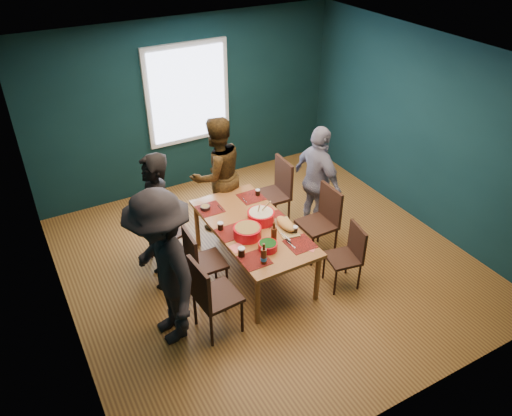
{
  "coord_description": "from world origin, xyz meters",
  "views": [
    {
      "loc": [
        -2.65,
        -4.48,
        4.24
      ],
      "look_at": [
        -0.19,
        -0.04,
        0.94
      ],
      "focal_mm": 35.0,
      "sensor_mm": 36.0,
      "label": 1
    }
  ],
  "objects_px": {
    "dining_table": "(253,230)",
    "chair_right_far": "(277,188)",
    "chair_left_mid": "(199,258)",
    "person_near_left": "(163,270)",
    "chair_left_far": "(161,231)",
    "bowl_dumpling": "(261,216)",
    "chair_right_mid": "(323,217)",
    "chair_right_near": "(349,252)",
    "person_back": "(217,175)",
    "bowl_herbs": "(268,246)",
    "cutting_board": "(286,225)",
    "bowl_salad": "(247,232)",
    "person_right": "(318,181)",
    "chair_left_near": "(209,293)",
    "person_far_left": "(157,222)"
  },
  "relations": [
    {
      "from": "dining_table",
      "to": "bowl_salad",
      "type": "height_order",
      "value": "bowl_salad"
    },
    {
      "from": "chair_left_near",
      "to": "chair_right_near",
      "type": "relative_size",
      "value": 1.19
    },
    {
      "from": "chair_right_mid",
      "to": "chair_right_near",
      "type": "relative_size",
      "value": 1.17
    },
    {
      "from": "dining_table",
      "to": "bowl_dumpling",
      "type": "height_order",
      "value": "bowl_dumpling"
    },
    {
      "from": "chair_left_mid",
      "to": "person_near_left",
      "type": "distance_m",
      "value": 0.81
    },
    {
      "from": "person_back",
      "to": "cutting_board",
      "type": "xyz_separation_m",
      "value": [
        0.26,
        -1.39,
        -0.09
      ]
    },
    {
      "from": "bowl_salad",
      "to": "cutting_board",
      "type": "bearing_deg",
      "value": -8.85
    },
    {
      "from": "person_right",
      "to": "bowl_dumpling",
      "type": "relative_size",
      "value": 4.68
    },
    {
      "from": "chair_left_far",
      "to": "chair_right_mid",
      "type": "height_order",
      "value": "chair_right_mid"
    },
    {
      "from": "chair_left_far",
      "to": "person_near_left",
      "type": "xyz_separation_m",
      "value": [
        -0.39,
        -1.26,
        0.43
      ]
    },
    {
      "from": "dining_table",
      "to": "person_far_left",
      "type": "xyz_separation_m",
      "value": [
        -1.08,
        0.39,
        0.25
      ]
    },
    {
      "from": "bowl_dumpling",
      "to": "chair_right_near",
      "type": "bearing_deg",
      "value": -46.67
    },
    {
      "from": "chair_right_far",
      "to": "chair_right_near",
      "type": "bearing_deg",
      "value": -84.39
    },
    {
      "from": "chair_right_mid",
      "to": "person_back",
      "type": "relative_size",
      "value": 0.58
    },
    {
      "from": "chair_left_far",
      "to": "person_far_left",
      "type": "height_order",
      "value": "person_far_left"
    },
    {
      "from": "chair_right_near",
      "to": "bowl_salad",
      "type": "relative_size",
      "value": 2.48
    },
    {
      "from": "chair_right_near",
      "to": "dining_table",
      "type": "bearing_deg",
      "value": 149.67
    },
    {
      "from": "dining_table",
      "to": "chair_right_far",
      "type": "xyz_separation_m",
      "value": [
        0.82,
        0.79,
        -0.04
      ]
    },
    {
      "from": "chair_right_near",
      "to": "bowl_dumpling",
      "type": "xyz_separation_m",
      "value": [
        -0.78,
        0.82,
        0.29
      ]
    },
    {
      "from": "person_near_left",
      "to": "bowl_salad",
      "type": "relative_size",
      "value": 5.47
    },
    {
      "from": "bowl_herbs",
      "to": "chair_left_near",
      "type": "bearing_deg",
      "value": -166.1
    },
    {
      "from": "chair_left_mid",
      "to": "person_right",
      "type": "bearing_deg",
      "value": 14.73
    },
    {
      "from": "cutting_board",
      "to": "person_right",
      "type": "bearing_deg",
      "value": 44.75
    },
    {
      "from": "chair_right_mid",
      "to": "cutting_board",
      "type": "distance_m",
      "value": 0.72
    },
    {
      "from": "person_near_left",
      "to": "dining_table",
      "type": "bearing_deg",
      "value": 108.52
    },
    {
      "from": "chair_right_far",
      "to": "chair_right_near",
      "type": "height_order",
      "value": "chair_right_far"
    },
    {
      "from": "chair_left_far",
      "to": "person_near_left",
      "type": "height_order",
      "value": "person_near_left"
    },
    {
      "from": "dining_table",
      "to": "bowl_dumpling",
      "type": "bearing_deg",
      "value": 14.62
    },
    {
      "from": "chair_right_near",
      "to": "bowl_dumpling",
      "type": "height_order",
      "value": "bowl_dumpling"
    },
    {
      "from": "person_back",
      "to": "cutting_board",
      "type": "relative_size",
      "value": 3.05
    },
    {
      "from": "person_back",
      "to": "person_right",
      "type": "relative_size",
      "value": 1.05
    },
    {
      "from": "dining_table",
      "to": "chair_right_mid",
      "type": "xyz_separation_m",
      "value": [
        1.0,
        -0.1,
        -0.07
      ]
    },
    {
      "from": "person_far_left",
      "to": "bowl_herbs",
      "type": "xyz_separation_m",
      "value": [
        1.0,
        -0.89,
        -0.13
      ]
    },
    {
      "from": "person_back",
      "to": "bowl_herbs",
      "type": "bearing_deg",
      "value": 77.52
    },
    {
      "from": "chair_right_far",
      "to": "person_right",
      "type": "height_order",
      "value": "person_right"
    },
    {
      "from": "chair_left_mid",
      "to": "bowl_herbs",
      "type": "height_order",
      "value": "chair_left_mid"
    },
    {
      "from": "chair_left_far",
      "to": "chair_right_far",
      "type": "xyz_separation_m",
      "value": [
        1.77,
        0.05,
        0.1
      ]
    },
    {
      "from": "chair_right_mid",
      "to": "person_far_left",
      "type": "distance_m",
      "value": 2.16
    },
    {
      "from": "person_near_left",
      "to": "bowl_dumpling",
      "type": "bearing_deg",
      "value": 107.97
    },
    {
      "from": "person_right",
      "to": "chair_right_mid",
      "type": "bearing_deg",
      "value": 150.85
    },
    {
      "from": "chair_left_far",
      "to": "person_right",
      "type": "xyz_separation_m",
      "value": [
        2.18,
        -0.36,
        0.31
      ]
    },
    {
      "from": "chair_left_near",
      "to": "person_far_left",
      "type": "height_order",
      "value": "person_far_left"
    },
    {
      "from": "chair_left_far",
      "to": "cutting_board",
      "type": "height_order",
      "value": "chair_left_far"
    },
    {
      "from": "chair_left_mid",
      "to": "bowl_dumpling",
      "type": "height_order",
      "value": "bowl_dumpling"
    },
    {
      "from": "chair_right_far",
      "to": "person_back",
      "type": "distance_m",
      "value": 0.88
    },
    {
      "from": "person_back",
      "to": "bowl_herbs",
      "type": "relative_size",
      "value": 7.56
    },
    {
      "from": "dining_table",
      "to": "chair_left_far",
      "type": "relative_size",
      "value": 2.19
    },
    {
      "from": "bowl_salad",
      "to": "chair_right_far",
      "type": "bearing_deg",
      "value": 44.14
    },
    {
      "from": "chair_right_near",
      "to": "bowl_salad",
      "type": "bearing_deg",
      "value": 160.64
    },
    {
      "from": "person_near_left",
      "to": "chair_left_mid",
      "type": "bearing_deg",
      "value": 124.56
    }
  ]
}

